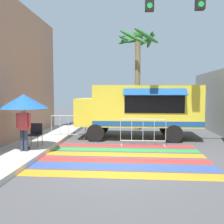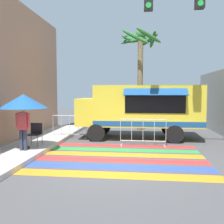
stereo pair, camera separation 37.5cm
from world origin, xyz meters
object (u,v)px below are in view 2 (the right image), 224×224
(patio_umbrella, at_px, (23,101))
(vendor_person, at_px, (23,125))
(food_truck, at_px, (138,107))
(traffic_signal_pole, at_px, (202,24))
(palm_tree, at_px, (140,56))
(barricade_front, at_px, (143,133))
(barricade_side, at_px, (70,127))
(folding_chair, at_px, (35,132))

(patio_umbrella, height_order, vendor_person, patio_umbrella)
(food_truck, height_order, traffic_signal_pole, traffic_signal_pole)
(food_truck, relative_size, palm_tree, 1.00)
(traffic_signal_pole, bearing_deg, patio_umbrella, -173.96)
(traffic_signal_pole, xyz_separation_m, palm_tree, (-2.23, 5.53, -0.33))
(food_truck, distance_m, palm_tree, 3.90)
(barricade_front, relative_size, barricade_side, 1.12)
(food_truck, bearing_deg, traffic_signal_pole, -51.30)
(barricade_front, height_order, palm_tree, palm_tree)
(food_truck, relative_size, vendor_person, 3.66)
(patio_umbrella, xyz_separation_m, palm_tree, (4.21, 6.21, 2.45))
(folding_chair, xyz_separation_m, barricade_front, (4.23, 1.21, -0.13))
(barricade_front, xyz_separation_m, barricade_side, (-3.57, 1.35, -0.01))
(folding_chair, distance_m, palm_tree, 7.84)
(barricade_front, bearing_deg, barricade_side, 159.34)
(food_truck, xyz_separation_m, vendor_person, (-4.08, -3.79, -0.48))
(patio_umbrella, bearing_deg, barricade_front, 22.23)
(patio_umbrella, xyz_separation_m, barricade_front, (4.40, 1.80, -1.36))
(vendor_person, bearing_deg, barricade_front, 8.98)
(barricade_side, bearing_deg, patio_umbrella, -104.65)
(food_truck, bearing_deg, vendor_person, -137.11)
(folding_chair, bearing_deg, barricade_side, 91.67)
(traffic_signal_pole, relative_size, barricade_front, 3.38)
(vendor_person, height_order, palm_tree, palm_tree)
(traffic_signal_pole, distance_m, barricade_side, 7.41)
(folding_chair, height_order, barricade_front, barricade_front)
(folding_chair, distance_m, vendor_person, 0.93)
(barricade_side, distance_m, palm_tree, 5.96)
(patio_umbrella, bearing_deg, traffic_signal_pole, 6.04)
(patio_umbrella, height_order, barricade_side, patio_umbrella)
(food_truck, distance_m, patio_umbrella, 5.47)
(food_truck, relative_size, traffic_signal_pole, 0.90)
(vendor_person, distance_m, palm_tree, 8.36)
(folding_chair, relative_size, palm_tree, 0.15)
(vendor_person, xyz_separation_m, palm_tree, (4.13, 6.47, 3.31))
(traffic_signal_pole, bearing_deg, food_truck, 128.70)
(traffic_signal_pole, height_order, folding_chair, traffic_signal_pole)
(folding_chair, bearing_deg, vendor_person, -79.38)
(food_truck, bearing_deg, folding_chair, -143.68)
(folding_chair, height_order, barricade_side, barricade_side)
(barricade_front, bearing_deg, patio_umbrella, -157.77)
(food_truck, height_order, barricade_front, food_truck)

